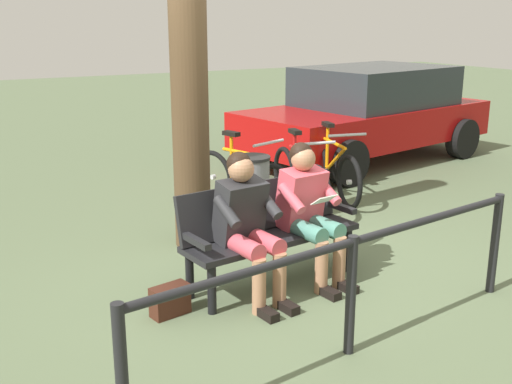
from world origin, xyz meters
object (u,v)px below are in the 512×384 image
at_px(litter_bin, 252,197).
at_px(person_companion, 247,220).
at_px(handbag, 170,300).
at_px(person_reading, 309,206).
at_px(bicycle_red, 243,182).
at_px(bench, 267,226).
at_px(bicycle_blue, 332,170).
at_px(bicycle_orange, 300,180).
at_px(tree_trunk, 188,40).
at_px(parked_car, 368,112).

bearing_deg(litter_bin, person_companion, 60.45).
xyz_separation_m(handbag, litter_bin, (-1.41, -1.29, 0.31)).
distance_m(person_reading, bicycle_red, 2.08).
bearing_deg(bench, litter_bin, -118.97).
distance_m(bicycle_blue, bicycle_orange, 0.67).
distance_m(bicycle_blue, bicycle_red, 1.27).
height_order(person_companion, litter_bin, person_companion).
bearing_deg(bicycle_blue, bench, -34.79).
bearing_deg(bicycle_red, bicycle_orange, 50.31).
xyz_separation_m(handbag, bicycle_red, (-1.72, -2.10, 0.24)).
bearing_deg(handbag, person_companion, -179.75).
distance_m(bench, handbag, 1.07).
height_order(tree_trunk, bicycle_blue, tree_trunk).
bearing_deg(tree_trunk, handbag, 60.35).
distance_m(person_companion, bicycle_red, 2.36).
distance_m(bench, bicycle_orange, 2.15).
xyz_separation_m(handbag, tree_trunk, (-0.78, -1.37, 1.90)).
relative_size(bench, person_companion, 1.37).
relative_size(bench, litter_bin, 1.92).
distance_m(person_reading, litter_bin, 1.24).
bearing_deg(litter_bin, person_reading, 85.45).
xyz_separation_m(bench, bicycle_red, (-0.74, -1.90, -0.15)).
bearing_deg(parked_car, handbag, 26.28).
height_order(bicycle_blue, bicycle_red, same).
relative_size(tree_trunk, bicycle_orange, 2.43).
height_order(handbag, litter_bin, litter_bin).
relative_size(litter_bin, parked_car, 0.19).
distance_m(litter_bin, bicycle_blue, 1.77).
distance_m(litter_bin, bicycle_orange, 1.10).
xyz_separation_m(bicycle_orange, bicycle_red, (0.63, -0.25, 0.00)).
bearing_deg(bench, person_companion, 26.93).
height_order(bicycle_orange, bicycle_red, same).
xyz_separation_m(person_companion, bicycle_blue, (-2.31, -2.08, -0.30)).
bearing_deg(person_reading, bench, -27.38).
xyz_separation_m(litter_bin, parked_car, (-3.33, -2.32, 0.34)).
xyz_separation_m(bench, person_reading, (-0.34, 0.12, 0.16)).
height_order(bench, handbag, bench).
distance_m(tree_trunk, bicycle_red, 2.04).
xyz_separation_m(person_reading, parked_car, (-3.43, -3.53, 0.11)).
bearing_deg(person_companion, bench, -153.07).
relative_size(bench, bicycle_red, 1.02).
relative_size(bench, tree_trunk, 0.41).
bearing_deg(parked_car, tree_trunk, 18.49).
bearing_deg(person_reading, handbag, -3.64).
height_order(handbag, bicycle_red, bicycle_red).
bearing_deg(parked_car, litter_bin, 23.81).
bearing_deg(person_companion, tree_trunk, -101.55).
bearing_deg(bench, bicycle_red, -118.70).
bearing_deg(tree_trunk, litter_bin, 173.04).
xyz_separation_m(litter_bin, bicycle_blue, (-1.58, -0.79, -0.07)).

